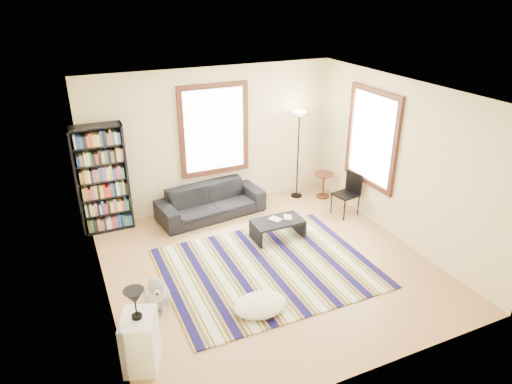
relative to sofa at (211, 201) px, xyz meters
name	(u,v)px	position (x,y,z in m)	size (l,w,h in m)	color
floor	(269,267)	(0.27, -2.05, -0.35)	(5.00, 5.00, 0.10)	tan
ceiling	(271,90)	(0.27, -2.05, 2.55)	(5.00, 5.00, 0.10)	white
wall_back	(213,139)	(0.27, 0.50, 1.10)	(5.00, 0.10, 2.80)	beige
wall_front	(377,277)	(0.27, -4.60, 1.10)	(5.00, 0.10, 2.80)	beige
wall_left	(92,219)	(-2.28, -2.05, 1.10)	(0.10, 5.00, 2.80)	beige
wall_right	(404,162)	(2.82, -2.05, 1.10)	(0.10, 5.00, 2.80)	beige
window_back	(214,130)	(0.27, 0.42, 1.30)	(1.20, 0.06, 1.60)	white
window_right	(372,138)	(2.74, -1.25, 1.30)	(0.06, 1.20, 1.60)	white
rug	(268,268)	(0.22, -2.13, -0.29)	(3.28, 2.62, 0.02)	#0E0B39
sofa	(211,201)	(0.00, 0.00, 0.00)	(0.81, 2.07, 0.61)	black
bookshelf	(102,179)	(-1.92, 0.27, 0.70)	(0.90, 0.30, 2.00)	black
coffee_table	(277,229)	(0.79, -1.33, -0.12)	(0.90, 0.50, 0.36)	black
book_a	(273,221)	(0.69, -1.33, 0.07)	(0.21, 0.16, 0.02)	beige
book_b	(284,217)	(0.94, -1.28, 0.06)	(0.14, 0.19, 0.01)	beige
floor_cushion	(260,305)	(-0.33, -3.03, -0.21)	(0.78, 0.58, 0.19)	beige
floor_lamp	(298,155)	(1.97, 0.10, 0.63)	(0.30, 0.30, 1.86)	black
side_table	(323,185)	(2.47, -0.17, -0.03)	(0.40, 0.40, 0.54)	#432210
folding_chair	(346,195)	(2.42, -1.04, 0.13)	(0.42, 0.40, 0.86)	black
white_cabinet	(140,341)	(-2.03, -3.35, 0.05)	(0.38, 0.50, 0.70)	white
table_lamp	(135,304)	(-2.03, -3.35, 0.59)	(0.24, 0.24, 0.38)	black
dog	(156,289)	(-1.62, -2.34, -0.01)	(0.42, 0.59, 0.59)	#ADADAD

